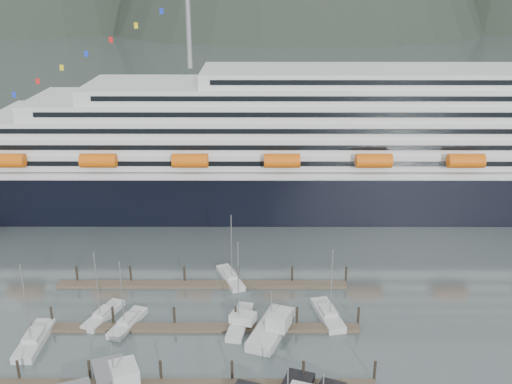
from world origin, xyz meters
TOP-DOWN VIEW (x-y plane):
  - ground at (0.00, 0.00)m, footprint 1600.00×1600.00m
  - cruise_ship at (30.03, 54.94)m, footprint 210.00×30.40m
  - dock_near at (-4.93, -9.95)m, footprint 48.18×2.28m
  - dock_mid at (-4.93, 3.05)m, footprint 48.18×2.28m
  - dock_far at (-4.93, 16.05)m, footprint 48.18×2.28m
  - sailboat_a at (-27.00, -0.68)m, footprint 2.94×9.92m
  - sailboat_b at (-18.97, 6.09)m, footprint 5.05×8.94m
  - sailboat_c at (-14.91, 3.96)m, footprint 4.78×8.70m
  - sailboat_d at (1.64, 4.28)m, footprint 4.03×10.27m
  - sailboat_g at (-0.39, 18.03)m, footprint 5.34×9.25m
  - sailboat_h at (14.78, 6.16)m, footprint 4.61×9.62m
  - trawler_e at (6.04, 2.07)m, footprint 9.89×12.01m

SIDE VIEW (x-z plane):
  - ground at x=0.00m, z-range 0.00..0.00m
  - dock_near at x=-4.93m, z-range -1.29..1.91m
  - dock_mid at x=-4.93m, z-range -1.29..1.91m
  - dock_far at x=-4.93m, z-range -1.29..1.91m
  - sailboat_b at x=-18.97m, z-range -5.44..6.22m
  - sailboat_c at x=-14.91m, z-range -5.21..6.00m
  - sailboat_g at x=-0.39m, z-range -5.87..6.66m
  - sailboat_d at x=1.64m, z-range -6.67..7.49m
  - sailboat_h at x=14.78m, z-range -5.66..6.49m
  - sailboat_a at x=-27.00m, z-range -6.24..7.10m
  - trawler_e at x=6.04m, z-range -2.78..4.65m
  - cruise_ship at x=30.03m, z-range -13.11..37.19m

